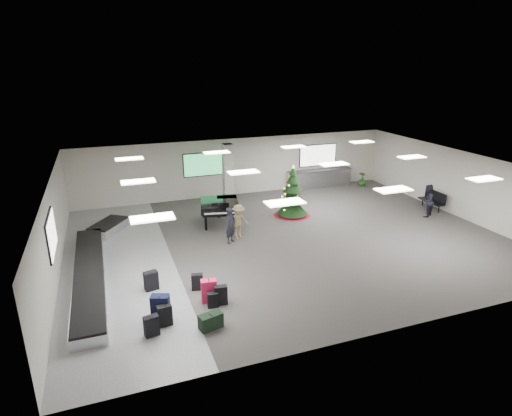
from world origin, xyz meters
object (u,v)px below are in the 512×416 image
object	(u,v)px
grand_piano	(220,206)
traveler_bench	(427,201)
traveler_a	(231,225)
traveler_b	(238,222)
baggage_carousel	(94,264)
potted_plant_right	(362,179)
service_counter	(319,178)
christmas_tree	(292,198)
pink_suitcase	(209,291)
bench	(433,199)
potted_plant_left	(296,187)

from	to	relation	value
grand_piano	traveler_bench	bearing A→B (deg)	-1.85
traveler_a	traveler_b	xyz separation A→B (m)	(0.45, 0.33, -0.01)
traveler_b	traveler_bench	size ratio (longest dim) A/B	0.94
baggage_carousel	potted_plant_right	size ratio (longest dim) A/B	11.21
traveler_bench	service_counter	bearing A→B (deg)	-100.55
traveler_b	potted_plant_right	size ratio (longest dim) A/B	1.76
christmas_tree	traveler_b	size ratio (longest dim) A/B	1.70
pink_suitcase	bench	distance (m)	13.88
service_counter	traveler_a	size ratio (longest dim) A/B	2.63
potted_plant_left	traveler_a	bearing A→B (deg)	-135.56
grand_piano	traveler_a	distance (m)	2.26
potted_plant_right	grand_piano	bearing A→B (deg)	-161.97
bench	potted_plant_right	size ratio (longest dim) A/B	1.74
pink_suitcase	traveler_a	bearing A→B (deg)	72.57
christmas_tree	traveler_a	distance (m)	4.39
pink_suitcase	traveler_a	xyz separation A→B (m)	(2.01, 4.24, 0.39)
christmas_tree	traveler_a	size ratio (longest dim) A/B	1.67
bench	traveler_b	world-z (taller)	traveler_b
pink_suitcase	traveler_bench	size ratio (longest dim) A/B	0.48
service_counter	grand_piano	distance (m)	8.24
pink_suitcase	bench	world-z (taller)	bench
baggage_carousel	christmas_tree	world-z (taller)	christmas_tree
christmas_tree	traveler_a	xyz separation A→B (m)	(-3.82, -2.17, -0.11)
bench	potted_plant_left	xyz separation A→B (m)	(-5.38, 4.95, -0.17)
pink_suitcase	traveler_bench	world-z (taller)	traveler_bench
bench	potted_plant_left	world-z (taller)	bench
baggage_carousel	service_counter	world-z (taller)	service_counter
service_counter	traveler_b	bearing A→B (deg)	-140.21
baggage_carousel	christmas_tree	bearing A→B (deg)	16.70
christmas_tree	potted_plant_right	world-z (taller)	christmas_tree
service_counter	traveler_a	bearing A→B (deg)	-140.43
service_counter	grand_piano	bearing A→B (deg)	-151.93
pink_suitcase	potted_plant_left	size ratio (longest dim) A/B	1.08
traveler_bench	potted_plant_right	xyz separation A→B (m)	(0.10, 5.69, -0.37)
grand_piano	potted_plant_left	world-z (taller)	grand_piano
grand_piano	potted_plant_right	size ratio (longest dim) A/B	2.89
baggage_carousel	christmas_tree	size ratio (longest dim) A/B	3.77
grand_piano	traveler_bench	distance (m)	10.08
christmas_tree	grand_piano	world-z (taller)	christmas_tree
christmas_tree	potted_plant_right	size ratio (longest dim) A/B	2.98
grand_piano	bench	bearing A→B (deg)	3.60
christmas_tree	potted_plant_left	bearing A→B (deg)	61.60
christmas_tree	traveler_bench	size ratio (longest dim) A/B	1.60
potted_plant_right	traveler_a	bearing A→B (deg)	-151.38
potted_plant_right	service_counter	bearing A→B (deg)	165.69
bench	traveler_bench	bearing A→B (deg)	-142.69
bench	baggage_carousel	bearing A→B (deg)	-174.59
bench	traveler_b	xyz separation A→B (m)	(-10.56, -0.24, 0.23)
christmas_tree	potted_plant_left	distance (m)	3.85
bench	potted_plant_left	size ratio (longest dim) A/B	2.09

